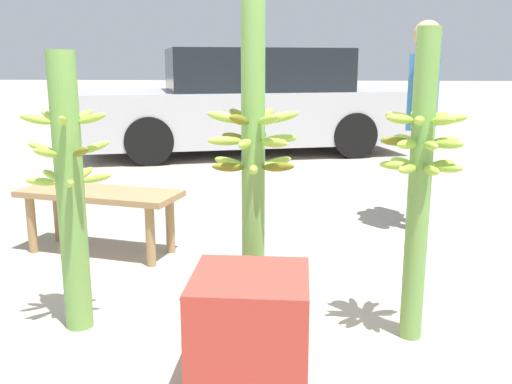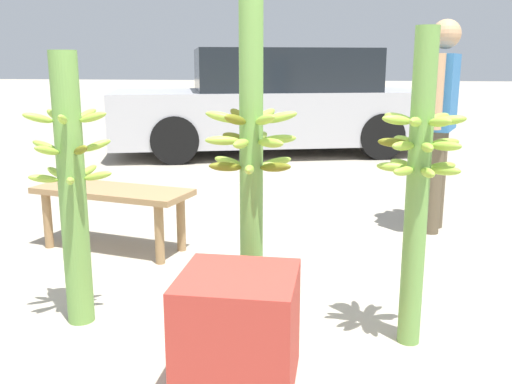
{
  "view_description": "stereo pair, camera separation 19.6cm",
  "coord_description": "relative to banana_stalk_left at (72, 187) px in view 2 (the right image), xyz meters",
  "views": [
    {
      "loc": [
        0.29,
        -2.39,
        1.25
      ],
      "look_at": [
        0.06,
        0.35,
        0.63
      ],
      "focal_mm": 40.0,
      "sensor_mm": 36.0,
      "label": 1
    },
    {
      "loc": [
        0.48,
        -2.37,
        1.25
      ],
      "look_at": [
        0.06,
        0.35,
        0.63
      ],
      "focal_mm": 40.0,
      "sensor_mm": 36.0,
      "label": 2
    }
  ],
  "objects": [
    {
      "name": "banana_stalk_center",
      "position": [
        0.84,
        0.13,
        0.17
      ],
      "size": [
        0.43,
        0.43,
        1.67
      ],
      "color": "#6B9E47",
      "rests_on": "ground_plane"
    },
    {
      "name": "vendor_person",
      "position": [
        1.96,
        1.91,
        0.25
      ],
      "size": [
        0.3,
        0.61,
        1.56
      ],
      "rotation": [
        0.0,
        0.0,
        1.26
      ],
      "color": "brown",
      "rests_on": "ground_plane"
    },
    {
      "name": "parked_car",
      "position": [
        0.26,
        5.64,
        0.01
      ],
      "size": [
        4.71,
        3.01,
        1.45
      ],
      "rotation": [
        0.0,
        0.0,
        1.87
      ],
      "color": "#B7B7BC",
      "rests_on": "ground_plane"
    },
    {
      "name": "ground_plane",
      "position": [
        0.78,
        -0.1,
        -0.68
      ],
      "size": [
        80.0,
        80.0,
        0.0
      ],
      "primitive_type": "plane",
      "color": "#A89E8C"
    },
    {
      "name": "produce_crate",
      "position": [
        0.87,
        -0.43,
        -0.45
      ],
      "size": [
        0.45,
        0.45,
        0.45
      ],
      "color": "#B2382D",
      "rests_on": "ground_plane"
    },
    {
      "name": "banana_stalk_right",
      "position": [
        1.59,
        0.02,
        0.07
      ],
      "size": [
        0.36,
        0.36,
        1.41
      ],
      "color": "#6B9E47",
      "rests_on": "ground_plane"
    },
    {
      "name": "banana_stalk_left",
      "position": [
        0.0,
        0.0,
        0.0
      ],
      "size": [
        0.39,
        0.39,
        1.31
      ],
      "color": "#6B9E47",
      "rests_on": "ground_plane"
    },
    {
      "name": "market_bench",
      "position": [
        -0.27,
        1.1,
        -0.33
      ],
      "size": [
        1.14,
        0.62,
        0.43
      ],
      "rotation": [
        0.0,
        0.0,
        -0.22
      ],
      "color": "#99754C",
      "rests_on": "ground_plane"
    }
  ]
}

